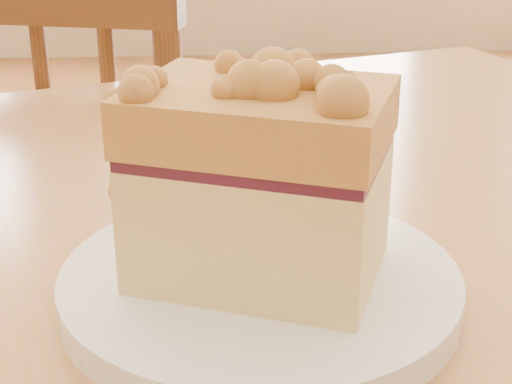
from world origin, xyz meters
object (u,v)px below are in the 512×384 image
Objects in this scene: plate at (260,286)px; cake_slice at (259,175)px; cafe_table_main at (123,369)px; cafe_chair_main at (102,247)px.

cake_slice is (-0.00, 0.00, 0.07)m from plate.
cake_slice is at bearing -64.54° from cafe_table_main.
cafe_chair_main is 5.69× the size of cake_slice.
cake_slice is at bearing 108.13° from plate.
cafe_table_main is at bearing 113.24° from cafe_chair_main.
cafe_table_main is 0.22m from cake_slice.
cake_slice is (0.09, -0.09, 0.18)m from cafe_table_main.
plate is (0.19, -0.70, 0.32)m from cafe_chair_main.
cafe_chair_main is (-0.10, 0.60, -0.21)m from cafe_table_main.
cafe_table_main is 5.97× the size of plate.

